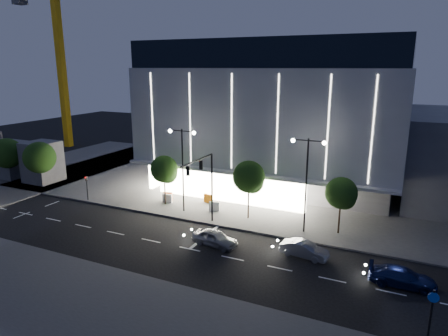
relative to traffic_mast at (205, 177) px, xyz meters
name	(u,v)px	position (x,y,z in m)	size (l,w,h in m)	color
ground	(179,238)	(-1.00, -3.34, -5.03)	(160.00, 160.00, 0.00)	black
sidewalk_museum	(300,179)	(4.00, 20.66, -4.95)	(70.00, 40.00, 0.15)	#474747
sidewalk_near	(146,328)	(4.00, -15.34, -4.95)	(70.00, 10.00, 0.15)	#474747
sidewalk_west	(36,175)	(-31.00, 6.66, -4.95)	(16.00, 50.00, 0.15)	#474747
museum	(285,113)	(1.98, 18.97, 4.25)	(30.00, 25.80, 18.00)	#4C4C51
traffic_mast	(205,177)	(0.00, 0.00, 0.00)	(0.33, 5.89, 7.07)	black
street_lamp_west	(183,158)	(-4.00, 2.66, 0.93)	(3.16, 0.36, 9.00)	black
street_lamp_east	(307,172)	(9.00, 2.66, 0.93)	(3.16, 0.36, 9.00)	black
ped_signal_far	(87,185)	(-16.00, 1.16, -3.14)	(0.22, 0.24, 3.00)	black
cycle_sign_pole	(430,319)	(19.00, -10.85, -2.74)	(0.56, 0.13, 4.00)	black
tower_crane	(63,36)	(-41.92, 24.66, 15.48)	(32.00, 2.00, 28.50)	gold
tree_left	(164,171)	(-6.97, 3.68, -0.99)	(3.02, 3.02, 5.72)	black
tree_mid	(249,179)	(3.03, 3.68, -0.69)	(3.25, 3.25, 6.15)	black
tree_right	(341,195)	(12.03, 3.68, -1.14)	(2.91, 2.91, 5.51)	black
car_lead	(215,238)	(2.66, -3.33, -4.32)	(1.67, 4.15, 1.41)	gray
car_second	(304,250)	(10.23, -2.13, -4.38)	(1.38, 3.96, 1.30)	#9FA0A6
car_third	(402,277)	(17.62, -3.54, -4.36)	(1.86, 4.58, 1.33)	navy
barrier_a	(168,196)	(-7.43, 4.82, -4.38)	(1.10, 0.25, 1.00)	#F45E0D
barrier_b	(167,198)	(-7.10, 4.23, -4.38)	(1.10, 0.25, 1.00)	white
barrier_c	(208,199)	(-2.85, 6.10, -4.38)	(1.10, 0.25, 1.00)	orange
barrier_d	(214,206)	(-1.08, 4.08, -4.38)	(1.10, 0.25, 1.00)	silver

